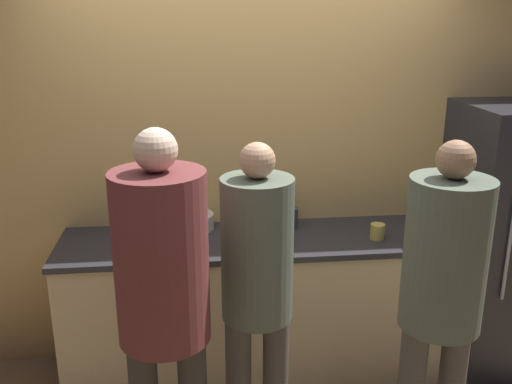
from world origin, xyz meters
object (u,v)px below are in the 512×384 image
object	(u,v)px
person_right	(442,283)
cup_yellow	(377,232)
person_center	(257,280)
person_left	(163,287)
utensil_crock	(289,216)
bottle_clear	(249,228)
refrigerator	(508,240)
fruit_bowl	(192,221)
bottle_green	(162,229)

from	to	relation	value
person_right	cup_yellow	xyz separation A→B (m)	(-0.05, 0.80, -0.05)
person_center	person_left	bearing A→B (deg)	-150.47
person_left	cup_yellow	bearing A→B (deg)	34.52
utensil_crock	bottle_clear	distance (m)	0.31
refrigerator	person_right	distance (m)	1.21
refrigerator	cup_yellow	xyz separation A→B (m)	(-0.87, -0.07, 0.12)
person_left	bottle_clear	distance (m)	1.05
person_left	person_center	distance (m)	0.51
refrigerator	person_right	world-z (taller)	refrigerator
fruit_bowl	person_center	bearing A→B (deg)	-70.74
refrigerator	bottle_clear	bearing A→B (deg)	178.75
bottle_clear	utensil_crock	bearing A→B (deg)	30.59
person_center	person_right	world-z (taller)	person_right
bottle_green	refrigerator	bearing A→B (deg)	-0.42
utensil_crock	person_center	bearing A→B (deg)	-109.04
refrigerator	bottle_green	world-z (taller)	refrigerator
bottle_clear	cup_yellow	size ratio (longest dim) A/B	1.64
fruit_bowl	utensil_crock	bearing A→B (deg)	-2.96
utensil_crock	bottle_clear	size ratio (longest dim) A/B	1.96
utensil_crock	refrigerator	bearing A→B (deg)	-8.00
bottle_clear	cup_yellow	bearing A→B (deg)	-7.67
utensil_crock	bottle_green	world-z (taller)	utensil_crock
cup_yellow	fruit_bowl	bearing A→B (deg)	165.17
person_center	bottle_green	world-z (taller)	person_center
fruit_bowl	utensil_crock	distance (m)	0.60
refrigerator	person_center	bearing A→B (deg)	-158.36
fruit_bowl	bottle_clear	xyz separation A→B (m)	(0.34, -0.19, 0.01)
person_right	cup_yellow	world-z (taller)	person_right
person_left	cup_yellow	size ratio (longest dim) A/B	19.30
bottle_clear	cup_yellow	xyz separation A→B (m)	(0.75, -0.10, -0.01)
person_left	person_center	xyz separation A→B (m)	(0.43, 0.24, -0.11)
person_right	utensil_crock	size ratio (longest dim) A/B	5.69
bottle_clear	bottle_green	bearing A→B (deg)	-177.81
fruit_bowl	cup_yellow	size ratio (longest dim) A/B	2.91
person_center	cup_yellow	distance (m)	0.98
person_center	fruit_bowl	world-z (taller)	person_center
person_right	utensil_crock	bearing A→B (deg)	116.98
person_right	bottle_clear	xyz separation A→B (m)	(-0.80, 0.90, -0.04)
person_left	refrigerator	bearing A→B (deg)	23.36
person_center	bottle_clear	xyz separation A→B (m)	(0.03, 0.69, -0.00)
utensil_crock	bottle_green	bearing A→B (deg)	-167.24
person_center	fruit_bowl	size ratio (longest dim) A/B	6.18
person_center	bottle_clear	bearing A→B (deg)	87.63
person_right	cup_yellow	size ratio (longest dim) A/B	18.34
cup_yellow	person_right	bearing A→B (deg)	-86.65
person_right	utensil_crock	xyz separation A→B (m)	(-0.54, 1.05, -0.03)
utensil_crock	bottle_clear	bearing A→B (deg)	-149.41
person_center	bottle_clear	size ratio (longest dim) A/B	10.94
refrigerator	person_left	size ratio (longest dim) A/B	0.95
person_left	fruit_bowl	size ratio (longest dim) A/B	6.64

